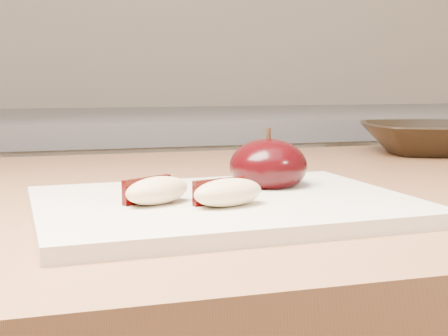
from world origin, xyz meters
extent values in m
cube|color=slate|center=(0.00, 1.20, 0.92)|extent=(2.40, 0.62, 0.04)
cube|color=#9F6A45|center=(0.00, 0.50, 0.88)|extent=(1.64, 0.64, 0.04)
cube|color=beige|center=(0.03, 0.38, 0.91)|extent=(0.31, 0.24, 0.01)
ellipsoid|color=black|center=(0.09, 0.43, 0.93)|extent=(0.09, 0.09, 0.05)
cylinder|color=black|center=(0.09, 0.43, 0.96)|extent=(0.00, 0.00, 0.01)
ellipsoid|color=beige|center=(-0.03, 0.37, 0.92)|extent=(0.07, 0.06, 0.02)
cube|color=black|center=(-0.03, 0.38, 0.92)|extent=(0.04, 0.03, 0.02)
ellipsoid|color=beige|center=(0.03, 0.34, 0.92)|extent=(0.06, 0.04, 0.02)
cube|color=black|center=(0.02, 0.35, 0.92)|extent=(0.05, 0.02, 0.02)
imported|color=black|center=(0.44, 0.69, 0.92)|extent=(0.23, 0.23, 0.05)
camera|label=1|loc=(-0.11, -0.11, 1.01)|focal=50.00mm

